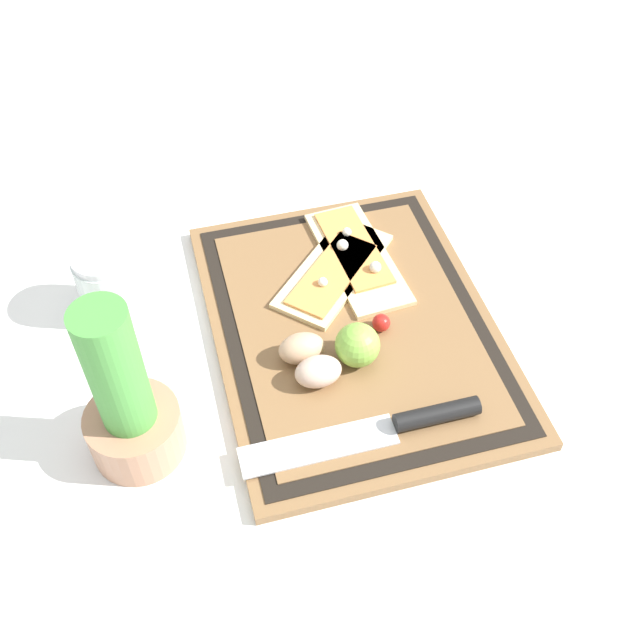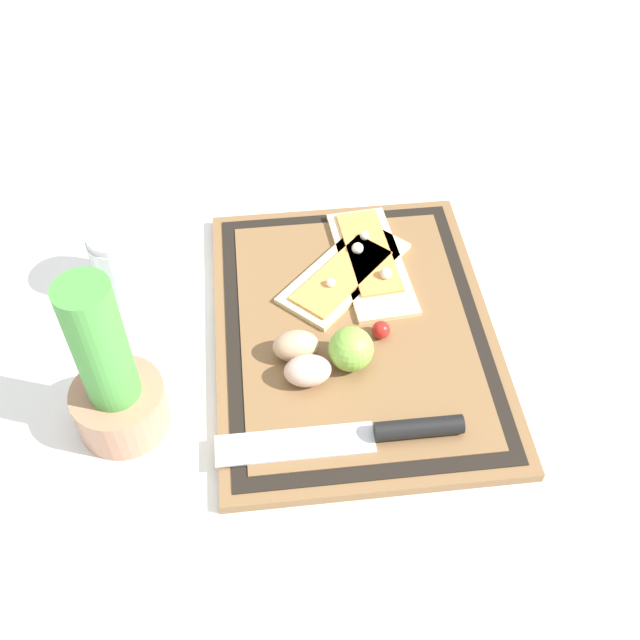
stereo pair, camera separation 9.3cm
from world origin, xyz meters
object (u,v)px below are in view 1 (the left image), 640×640
object	(u,v)px
pizza_slice_far	(336,270)
egg_brown	(302,348)
pizza_slice_near	(357,255)
herb_pot	(128,407)
knife	(401,424)
lime	(357,345)
sauce_jar	(110,287)
cherry_tomato_red	(381,323)
egg_pink	(318,372)

from	to	relation	value
pizza_slice_far	egg_brown	world-z (taller)	egg_brown
pizza_slice_near	herb_pot	distance (m)	0.39
herb_pot	knife	bearing A→B (deg)	-102.35
pizza_slice_near	pizza_slice_far	distance (m)	0.04
pizza_slice_near	knife	xyz separation A→B (m)	(-0.28, 0.03, 0.00)
egg_brown	lime	xyz separation A→B (m)	(-0.02, -0.06, 0.01)
pizza_slice_far	sauce_jar	size ratio (longest dim) A/B	1.98
sauce_jar	knife	bearing A→B (deg)	-133.57
egg_brown	sauce_jar	distance (m)	0.26
herb_pot	sauce_jar	distance (m)	0.22
pizza_slice_far	sauce_jar	bearing A→B (deg)	85.04
cherry_tomato_red	sauce_jar	world-z (taller)	sauce_jar
lime	cherry_tomato_red	xyz separation A→B (m)	(0.04, -0.04, -0.02)
pizza_slice_near	egg_pink	size ratio (longest dim) A/B	3.82
pizza_slice_far	knife	world-z (taller)	pizza_slice_far
pizza_slice_far	herb_pot	world-z (taller)	herb_pot
egg_brown	lime	distance (m)	0.07
lime	sauce_jar	world-z (taller)	sauce_jar
egg_brown	egg_pink	bearing A→B (deg)	-165.10
sauce_jar	egg_brown	bearing A→B (deg)	-126.29
knife	lime	bearing A→B (deg)	10.36
egg_brown	herb_pot	distance (m)	0.22
lime	sauce_jar	bearing A→B (deg)	57.74
pizza_slice_near	knife	bearing A→B (deg)	173.36
pizza_slice_far	knife	bearing A→B (deg)	-179.17
knife	egg_brown	size ratio (longest dim) A/B	4.94
knife	sauce_jar	world-z (taller)	sauce_jar
knife	egg_pink	world-z (taller)	egg_pink
lime	herb_pot	distance (m)	0.27
cherry_tomato_red	sauce_jar	size ratio (longest dim) A/B	0.23
pizza_slice_near	herb_pot	size ratio (longest dim) A/B	0.95
knife	sauce_jar	size ratio (longest dim) A/B	2.77
pizza_slice_near	sauce_jar	xyz separation A→B (m)	(0.01, 0.33, 0.02)
pizza_slice_near	pizza_slice_far	world-z (taller)	same
cherry_tomato_red	herb_pot	bearing A→B (deg)	104.90
egg_brown	sauce_jar	world-z (taller)	sauce_jar
egg_brown	egg_pink	distance (m)	0.04
pizza_slice_far	egg_pink	xyz separation A→B (m)	(-0.17, 0.07, 0.01)
sauce_jar	cherry_tomato_red	bearing A→B (deg)	-112.96
pizza_slice_near	sauce_jar	distance (m)	0.33
knife	egg_brown	xyz separation A→B (m)	(0.13, 0.08, 0.01)
egg_pink	pizza_slice_near	bearing A→B (deg)	-29.08
egg_brown	cherry_tomato_red	size ratio (longest dim) A/B	2.45
sauce_jar	herb_pot	bearing A→B (deg)	-177.89
egg_pink	lime	distance (m)	0.06
pizza_slice_near	knife	distance (m)	0.28
pizza_slice_near	lime	bearing A→B (deg)	163.00
knife	lime	size ratio (longest dim) A/B	5.08
egg_brown	egg_pink	xyz separation A→B (m)	(-0.04, -0.01, 0.00)
egg_brown	herb_pot	xyz separation A→B (m)	(-0.06, 0.20, 0.04)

